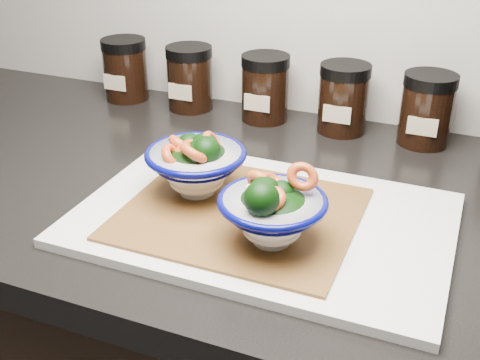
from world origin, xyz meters
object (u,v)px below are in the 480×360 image
at_px(bowl_right, 272,211).
at_px(spice_jar_d, 343,98).
at_px(bowl_left, 197,163).
at_px(spice_jar_e, 427,109).
at_px(spice_jar_a, 125,69).
at_px(spice_jar_c, 265,88).
at_px(spice_jar_b, 190,78).
at_px(cutting_board, 263,219).

distance_m(bowl_right, spice_jar_d, 0.38).
height_order(bowl_left, spice_jar_e, spice_jar_e).
distance_m(bowl_left, spice_jar_a, 0.43).
distance_m(bowl_left, spice_jar_e, 0.39).
bearing_deg(bowl_right, spice_jar_c, 111.29).
relative_size(spice_jar_d, spice_jar_e, 1.00).
xyz_separation_m(bowl_right, spice_jar_b, (-0.29, 0.38, 0.00)).
xyz_separation_m(bowl_right, spice_jar_d, (-0.01, 0.38, 0.00)).
height_order(spice_jar_b, spice_jar_d, same).
xyz_separation_m(spice_jar_a, spice_jar_d, (0.41, 0.00, 0.00)).
distance_m(bowl_right, spice_jar_c, 0.41).
bearing_deg(bowl_left, bowl_right, -29.30).
bearing_deg(spice_jar_c, spice_jar_d, 0.00).
distance_m(bowl_right, spice_jar_e, 0.40).
distance_m(bowl_right, spice_jar_a, 0.57).
xyz_separation_m(bowl_right, spice_jar_c, (-0.15, 0.38, 0.00)).
relative_size(bowl_right, spice_jar_b, 1.09).
bearing_deg(bowl_left, spice_jar_c, 93.92).
bearing_deg(spice_jar_d, spice_jar_a, 180.00).
bearing_deg(bowl_right, spice_jar_e, 72.62).
relative_size(cutting_board, bowl_left, 3.48).
distance_m(cutting_board, spice_jar_a, 0.51).
bearing_deg(spice_jar_e, spice_jar_b, 180.00).
height_order(cutting_board, spice_jar_b, spice_jar_b).
relative_size(spice_jar_b, spice_jar_e, 1.00).
height_order(spice_jar_a, spice_jar_e, same).
bearing_deg(spice_jar_b, cutting_board, -51.27).
bearing_deg(bowl_right, cutting_board, 119.03).
bearing_deg(spice_jar_a, spice_jar_d, 0.00).
distance_m(spice_jar_b, spice_jar_c, 0.14).
xyz_separation_m(cutting_board, spice_jar_e, (0.15, 0.32, 0.05)).
bearing_deg(spice_jar_b, bowl_right, -52.55).
distance_m(spice_jar_a, spice_jar_c, 0.28).
xyz_separation_m(bowl_right, spice_jar_e, (0.12, 0.38, 0.00)).
distance_m(bowl_left, spice_jar_d, 0.33).
relative_size(bowl_right, spice_jar_d, 1.09).
bearing_deg(bowl_right, spice_jar_d, 91.90).
bearing_deg(spice_jar_d, spice_jar_b, 180.00).
bearing_deg(spice_jar_a, cutting_board, -39.51).
bearing_deg(bowl_left, cutting_board, -9.39).
height_order(bowl_left, spice_jar_d, spice_jar_d).
distance_m(bowl_left, spice_jar_b, 0.35).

